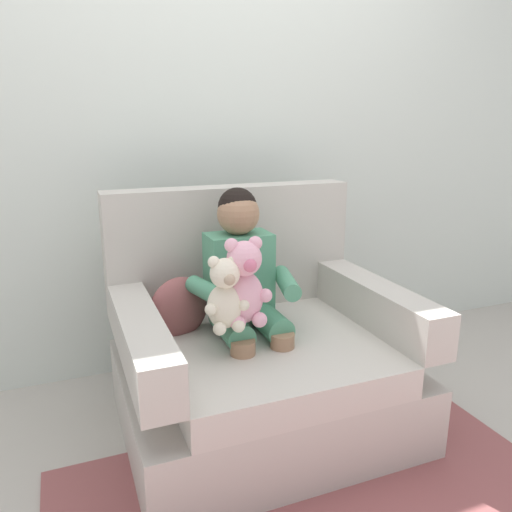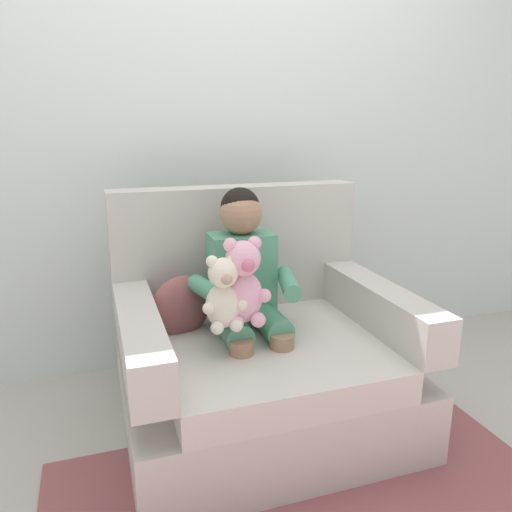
{
  "view_description": "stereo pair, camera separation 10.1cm",
  "coord_description": "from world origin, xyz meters",
  "px_view_note": "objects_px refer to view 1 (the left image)",
  "views": [
    {
      "loc": [
        -0.71,
        -1.7,
        1.24
      ],
      "look_at": [
        -0.05,
        -0.05,
        0.76
      ],
      "focal_mm": 34.91,
      "sensor_mm": 36.0,
      "label": 1
    },
    {
      "loc": [
        -0.61,
        -1.73,
        1.24
      ],
      "look_at": [
        -0.05,
        -0.05,
        0.76
      ],
      "focal_mm": 34.91,
      "sensor_mm": 36.0,
      "label": 2
    }
  ],
  "objects_px": {
    "plush_cream": "(225,295)",
    "armchair": "(258,356)",
    "plush_pink": "(244,284)",
    "throw_pillow": "(179,308)",
    "seated_child": "(245,282)"
  },
  "relations": [
    {
      "from": "seated_child",
      "to": "armchair",
      "type": "bearing_deg",
      "value": -16.27
    },
    {
      "from": "plush_cream",
      "to": "throw_pillow",
      "type": "bearing_deg",
      "value": 110.99
    },
    {
      "from": "seated_child",
      "to": "plush_pink",
      "type": "xyz_separation_m",
      "value": [
        -0.06,
        -0.17,
        0.05
      ]
    },
    {
      "from": "armchair",
      "to": "plush_pink",
      "type": "height_order",
      "value": "armchair"
    },
    {
      "from": "seated_child",
      "to": "plush_cream",
      "type": "distance_m",
      "value": 0.24
    },
    {
      "from": "seated_child",
      "to": "throw_pillow",
      "type": "bearing_deg",
      "value": 166.69
    },
    {
      "from": "plush_cream",
      "to": "armchair",
      "type": "bearing_deg",
      "value": 42.01
    },
    {
      "from": "seated_child",
      "to": "throw_pillow",
      "type": "height_order",
      "value": "seated_child"
    },
    {
      "from": "armchair",
      "to": "plush_cream",
      "type": "xyz_separation_m",
      "value": [
        -0.19,
        -0.17,
        0.35
      ]
    },
    {
      "from": "throw_pillow",
      "to": "plush_pink",
      "type": "bearing_deg",
      "value": -55.47
    },
    {
      "from": "seated_child",
      "to": "plush_pink",
      "type": "height_order",
      "value": "seated_child"
    },
    {
      "from": "armchair",
      "to": "plush_pink",
      "type": "bearing_deg",
      "value": -128.39
    },
    {
      "from": "plush_pink",
      "to": "seated_child",
      "type": "bearing_deg",
      "value": 51.16
    },
    {
      "from": "armchair",
      "to": "throw_pillow",
      "type": "bearing_deg",
      "value": 157.95
    },
    {
      "from": "armchair",
      "to": "plush_cream",
      "type": "relative_size",
      "value": 4.04
    }
  ]
}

